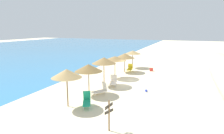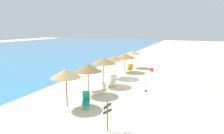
% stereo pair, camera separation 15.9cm
% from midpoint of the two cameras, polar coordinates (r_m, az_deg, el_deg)
% --- Properties ---
extents(ground_plane, '(160.00, 160.00, 0.00)m').
position_cam_midpoint_polar(ground_plane, '(22.40, 4.88, -4.25)').
color(ground_plane, beige).
extents(beach_umbrella_0, '(2.29, 2.29, 2.93)m').
position_cam_midpoint_polar(beach_umbrella_0, '(15.21, -13.17, -1.79)').
color(beach_umbrella_0, brown).
rests_on(beach_umbrella_0, ground_plane).
extents(beach_umbrella_1, '(2.50, 2.50, 2.76)m').
position_cam_midpoint_polar(beach_umbrella_1, '(17.90, -7.00, -0.23)').
color(beach_umbrella_1, brown).
rests_on(beach_umbrella_1, ground_plane).
extents(beach_umbrella_2, '(2.51, 2.51, 2.95)m').
position_cam_midpoint_polar(beach_umbrella_2, '(20.61, -2.56, 1.88)').
color(beach_umbrella_2, brown).
rests_on(beach_umbrella_2, ground_plane).
extents(beach_umbrella_3, '(2.69, 2.69, 2.63)m').
position_cam_midpoint_polar(beach_umbrella_3, '(23.69, 0.67, 2.51)').
color(beach_umbrella_3, brown).
rests_on(beach_umbrella_3, ground_plane).
extents(beach_umbrella_4, '(2.70, 2.70, 2.57)m').
position_cam_midpoint_polar(beach_umbrella_4, '(27.00, 3.51, 3.25)').
color(beach_umbrella_4, brown).
rests_on(beach_umbrella_4, ground_plane).
extents(beach_umbrella_5, '(2.43, 2.43, 2.59)m').
position_cam_midpoint_polar(beach_umbrella_5, '(30.13, 5.82, 4.22)').
color(beach_umbrella_5, brown).
rests_on(beach_umbrella_5, ground_plane).
extents(lounge_chair_0, '(1.59, 1.19, 1.12)m').
position_cam_midpoint_polar(lounge_chair_0, '(15.56, -7.54, -9.47)').
color(lounge_chair_0, '#199972').
rests_on(lounge_chair_0, ground_plane).
extents(lounge_chair_1, '(1.43, 0.80, 1.04)m').
position_cam_midpoint_polar(lounge_chair_1, '(27.56, 4.96, -0.38)').
color(lounge_chair_1, yellow).
rests_on(lounge_chair_1, ground_plane).
extents(lounge_chair_2, '(1.49, 1.25, 1.09)m').
position_cam_midpoint_polar(lounge_chair_2, '(18.17, -3.46, -6.53)').
color(lounge_chair_2, white).
rests_on(lounge_chair_2, ground_plane).
extents(lounge_chair_3, '(1.71, 1.09, 1.03)m').
position_cam_midpoint_polar(lounge_chair_3, '(20.98, 0.17, -4.15)').
color(lounge_chair_3, white).
rests_on(lounge_chair_3, ground_plane).
extents(wooden_signpost, '(0.84, 0.26, 1.88)m').
position_cam_midpoint_polar(wooden_signpost, '(11.76, -1.26, -13.01)').
color(wooden_signpost, brown).
rests_on(wooden_signpost, ground_plane).
extents(beach_ball, '(0.26, 0.26, 0.26)m').
position_cam_midpoint_polar(beach_ball, '(19.12, 9.53, -6.68)').
color(beach_ball, blue).
rests_on(beach_ball, ground_plane).
extents(cooler_box, '(0.47, 0.53, 0.44)m').
position_cam_midpoint_polar(cooler_box, '(28.36, 11.04, -0.69)').
color(cooler_box, red).
rests_on(cooler_box, ground_plane).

